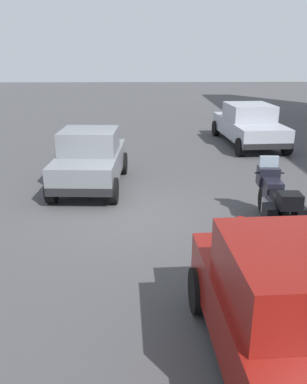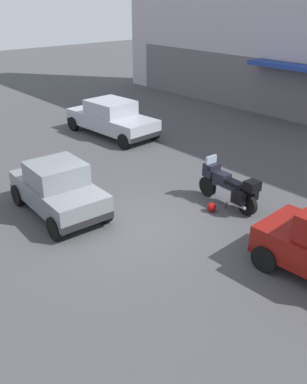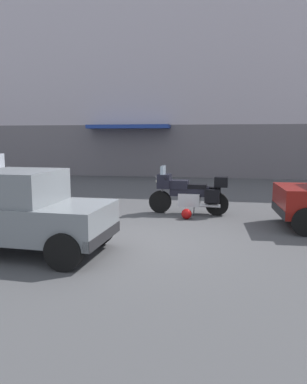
% 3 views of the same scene
% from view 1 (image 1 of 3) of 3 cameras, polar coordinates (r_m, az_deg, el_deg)
% --- Properties ---
extents(ground_plane, '(80.00, 80.00, 0.00)m').
position_cam_1_polar(ground_plane, '(9.17, -3.42, -3.08)').
color(ground_plane, '#424244').
extents(motorcycle, '(2.26, 0.78, 1.36)m').
position_cam_1_polar(motorcycle, '(8.53, 16.85, -1.22)').
color(motorcycle, black).
rests_on(motorcycle, ground).
extents(helmet, '(0.28, 0.28, 0.28)m').
position_cam_1_polar(helmet, '(8.54, 12.19, -4.24)').
color(helmet, '#990C0C').
rests_on(helmet, ground).
extents(car_hatchback_near, '(3.93, 1.94, 1.64)m').
position_cam_1_polar(car_hatchback_near, '(4.68, 19.82, -17.08)').
color(car_hatchback_near, maroon).
rests_on(car_hatchback_near, ground).
extents(car_sedan_far, '(4.66, 2.17, 1.56)m').
position_cam_1_polar(car_sedan_far, '(16.29, 13.29, 9.29)').
color(car_sedan_far, '#9EA3AD').
rests_on(car_sedan_far, ground).
extents(car_compact_side, '(3.54, 1.86, 1.56)m').
position_cam_1_polar(car_compact_side, '(10.88, -8.93, 4.62)').
color(car_compact_side, slate).
rests_on(car_compact_side, ground).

